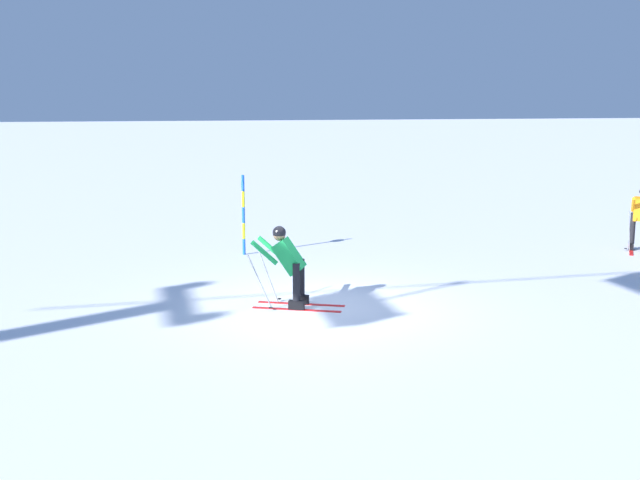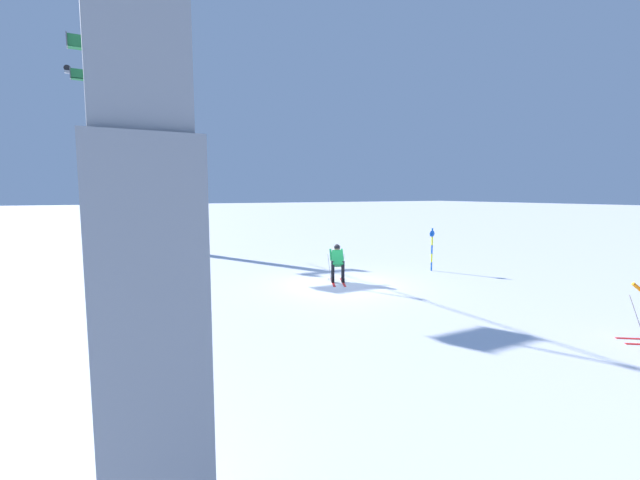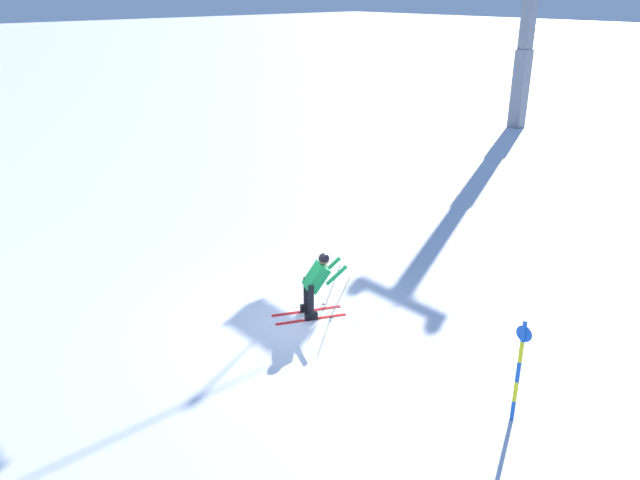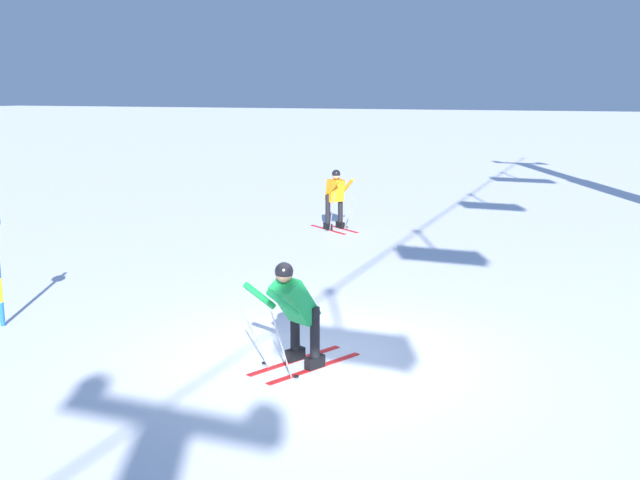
{
  "view_description": "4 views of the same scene",
  "coord_description": "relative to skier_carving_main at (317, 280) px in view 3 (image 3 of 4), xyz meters",
  "views": [
    {
      "loc": [
        3.32,
        13.11,
        3.67
      ],
      "look_at": [
        0.08,
        0.29,
        1.28
      ],
      "focal_mm": 43.49,
      "sensor_mm": 36.0,
      "label": 1
    },
    {
      "loc": [
        -13.82,
        8.36,
        3.49
      ],
      "look_at": [
        0.97,
        0.39,
        1.64
      ],
      "focal_mm": 24.06,
      "sensor_mm": 36.0,
      "label": 2
    },
    {
      "loc": [
        -7.61,
        -9.45,
        6.84
      ],
      "look_at": [
        0.8,
        0.02,
        1.68
      ],
      "focal_mm": 35.0,
      "sensor_mm": 36.0,
      "label": 3
    },
    {
      "loc": [
        9.02,
        3.6,
        3.62
      ],
      "look_at": [
        0.79,
        0.3,
        1.82
      ],
      "focal_mm": 41.49,
      "sensor_mm": 36.0,
      "label": 4
    }
  ],
  "objects": [
    {
      "name": "ground_plane",
      "position": [
        -0.54,
        0.16,
        -0.85
      ],
      "size": [
        260.0,
        260.0,
        0.0
      ],
      "primitive_type": "plane",
      "color": "white"
    },
    {
      "name": "trail_marker_pole",
      "position": [
        0.05,
        -4.97,
        0.19
      ],
      "size": [
        0.07,
        0.28,
        1.93
      ],
      "color": "blue",
      "rests_on": "ground_plane"
    },
    {
      "name": "skier_carving_main",
      "position": [
        0.0,
        0.0,
        0.0
      ],
      "size": [
        1.75,
        1.24,
        1.61
      ],
      "color": "red",
      "rests_on": "ground_plane"
    },
    {
      "name": "lift_tower_far",
      "position": [
        21.05,
        8.16,
        4.36
      ],
      "size": [
        0.67,
        2.83,
        12.31
      ],
      "color": "gray",
      "rests_on": "ground_plane"
    }
  ]
}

